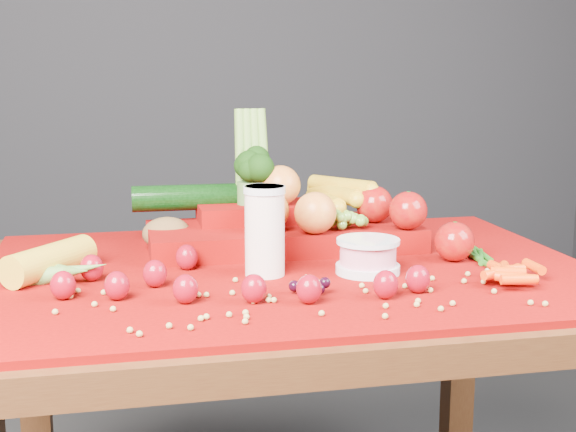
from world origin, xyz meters
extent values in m
cube|color=black|center=(0.00, 1.50, 1.25)|extent=(3.00, 0.02, 2.50)
cube|color=#371A0C|center=(0.00, 0.00, 0.72)|extent=(1.10, 0.80, 0.05)
cube|color=#371A0C|center=(-0.48, 0.33, 0.35)|extent=(0.06, 0.06, 0.70)
cube|color=#371A0C|center=(0.48, 0.33, 0.35)|extent=(0.06, 0.06, 0.70)
cube|color=#7D0604|center=(0.00, 0.00, 0.76)|extent=(1.05, 0.75, 0.01)
cylinder|color=silver|center=(-0.05, -0.04, 0.84)|extent=(0.07, 0.07, 0.15)
cylinder|color=silver|center=(-0.05, -0.04, 0.91)|extent=(0.07, 0.07, 0.01)
cylinder|color=silver|center=(0.12, -0.07, 0.77)|extent=(0.11, 0.11, 0.02)
cylinder|color=pink|center=(0.12, -0.07, 0.80)|extent=(0.10, 0.10, 0.05)
cylinder|color=silver|center=(0.12, -0.07, 0.82)|extent=(0.11, 0.11, 0.01)
ellipsoid|color=maroon|center=(-0.24, -0.08, 0.78)|extent=(0.04, 0.04, 0.04)
cone|color=#0C4712|center=(-0.24, -0.08, 0.81)|extent=(0.03, 0.03, 0.01)
ellipsoid|color=maroon|center=(-0.30, -0.14, 0.78)|extent=(0.04, 0.04, 0.04)
cone|color=#0C4712|center=(-0.30, -0.14, 0.81)|extent=(0.03, 0.03, 0.01)
ellipsoid|color=maroon|center=(-0.20, -0.18, 0.78)|extent=(0.04, 0.04, 0.04)
cone|color=#0C4712|center=(-0.20, -0.18, 0.81)|extent=(0.03, 0.03, 0.01)
ellipsoid|color=maroon|center=(-0.10, -0.20, 0.78)|extent=(0.04, 0.04, 0.04)
cone|color=#0C4712|center=(-0.10, -0.20, 0.81)|extent=(0.03, 0.03, 0.01)
ellipsoid|color=maroon|center=(-0.02, -0.22, 0.78)|extent=(0.04, 0.04, 0.04)
cone|color=#0C4712|center=(-0.02, -0.22, 0.81)|extent=(0.03, 0.03, 0.01)
ellipsoid|color=maroon|center=(0.10, -0.22, 0.78)|extent=(0.04, 0.04, 0.04)
cone|color=#0C4712|center=(0.10, -0.22, 0.81)|extent=(0.03, 0.03, 0.01)
ellipsoid|color=maroon|center=(-0.18, 0.02, 0.78)|extent=(0.04, 0.04, 0.04)
cone|color=#0C4712|center=(-0.18, 0.02, 0.81)|extent=(0.03, 0.03, 0.01)
ellipsoid|color=maroon|center=(-0.34, -0.02, 0.78)|extent=(0.04, 0.04, 0.04)
cone|color=#0C4712|center=(-0.34, -0.02, 0.81)|extent=(0.03, 0.03, 0.01)
ellipsoid|color=maroon|center=(0.16, -0.20, 0.78)|extent=(0.04, 0.04, 0.04)
cone|color=#0C4712|center=(0.16, -0.20, 0.81)|extent=(0.03, 0.03, 0.01)
ellipsoid|color=maroon|center=(-0.38, -0.12, 0.78)|extent=(0.04, 0.04, 0.04)
cone|color=#0C4712|center=(-0.38, -0.12, 0.81)|extent=(0.03, 0.03, 0.01)
cylinder|color=gold|center=(-0.41, 0.02, 0.79)|extent=(0.15, 0.18, 0.06)
ellipsoid|color=brown|center=(-0.20, 0.18, 0.79)|extent=(0.09, 0.07, 0.06)
cube|color=#7D0604|center=(0.02, 0.15, 0.78)|extent=(0.52, 0.22, 0.04)
cube|color=#7D0604|center=(0.00, 0.20, 0.82)|extent=(0.28, 0.12, 0.03)
sphere|color=maroon|center=(0.24, 0.06, 0.84)|extent=(0.07, 0.07, 0.07)
sphere|color=maroon|center=(0.30, -0.02, 0.80)|extent=(0.07, 0.07, 0.07)
sphere|color=maroon|center=(0.20, 0.14, 0.84)|extent=(0.07, 0.07, 0.07)
sphere|color=#BE5423|center=(-0.02, 0.10, 0.85)|extent=(0.08, 0.08, 0.08)
sphere|color=#BE5423|center=(0.06, 0.06, 0.85)|extent=(0.08, 0.08, 0.08)
sphere|color=#BE5423|center=(0.02, 0.18, 0.88)|extent=(0.08, 0.08, 0.08)
cylinder|color=gold|center=(0.10, 0.22, 0.82)|extent=(0.06, 0.18, 0.04)
cylinder|color=gold|center=(0.12, 0.22, 0.84)|extent=(0.04, 0.18, 0.04)
cylinder|color=gold|center=(0.14, 0.22, 0.85)|extent=(0.08, 0.18, 0.04)
cylinder|color=gold|center=(0.16, 0.22, 0.87)|extent=(0.11, 0.17, 0.04)
cylinder|color=#3F662D|center=(-0.04, 0.20, 0.86)|extent=(0.04, 0.04, 0.04)
cylinder|color=olive|center=(-0.05, 0.24, 0.92)|extent=(0.03, 0.06, 0.22)
cylinder|color=olive|center=(-0.03, 0.24, 0.92)|extent=(0.02, 0.06, 0.22)
cylinder|color=olive|center=(-0.02, 0.24, 0.92)|extent=(0.02, 0.06, 0.22)
cylinder|color=olive|center=(0.00, 0.24, 0.92)|extent=(0.03, 0.06, 0.22)
cylinder|color=black|center=(-0.14, 0.24, 0.85)|extent=(0.25, 0.06, 0.05)
camera|label=1|loc=(-0.29, -1.34, 1.11)|focal=50.00mm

